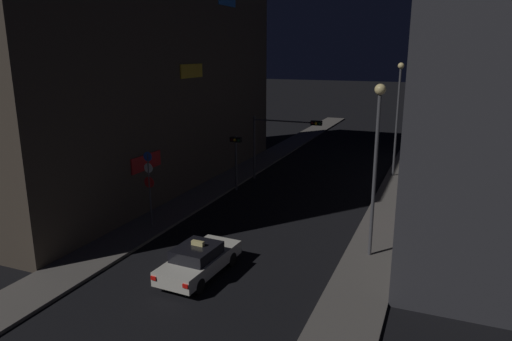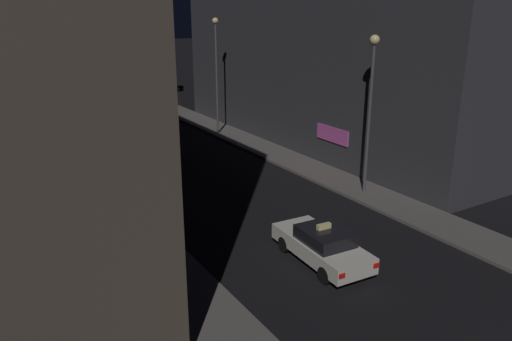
# 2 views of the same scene
# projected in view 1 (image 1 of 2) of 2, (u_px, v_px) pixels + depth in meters

# --- Properties ---
(sidewalk_left) EXTENTS (2.49, 61.51, 0.15)m
(sidewalk_left) POSITION_uv_depth(u_px,v_px,m) (255.00, 165.00, 39.34)
(sidewalk_left) COLOR #5B5651
(sidewalk_left) RESTS_ON ground_plane
(sidewalk_right) EXTENTS (2.49, 61.51, 0.15)m
(sidewalk_right) POSITION_uv_depth(u_px,v_px,m) (402.00, 179.00, 34.92)
(sidewalk_right) COLOR #5B5651
(sidewalk_right) RESTS_ON ground_plane
(building_facade_left) EXTENTS (8.94, 27.76, 17.77)m
(building_facade_left) POSITION_uv_depth(u_px,v_px,m) (135.00, 59.00, 32.11)
(building_facade_left) COLOR #473D33
(building_facade_left) RESTS_ON ground_plane
(building_facade_right) EXTENTS (8.91, 28.03, 11.78)m
(building_facade_right) POSITION_uv_depth(u_px,v_px,m) (502.00, 114.00, 27.15)
(building_facade_right) COLOR #333338
(building_facade_right) RESTS_ON ground_plane
(taxi) EXTENTS (2.03, 4.54, 1.62)m
(taxi) POSITION_uv_depth(u_px,v_px,m) (199.00, 260.00, 19.94)
(taxi) COLOR silver
(taxi) RESTS_ON ground_plane
(traffic_light_overhead) EXTENTS (5.22, 0.42, 4.78)m
(traffic_light_overhead) POSITION_uv_depth(u_px,v_px,m) (281.00, 135.00, 33.84)
(traffic_light_overhead) COLOR #47474C
(traffic_light_overhead) RESTS_ON ground_plane
(traffic_light_left_kerb) EXTENTS (0.80, 0.42, 3.84)m
(traffic_light_left_kerb) POSITION_uv_depth(u_px,v_px,m) (236.00, 152.00, 31.86)
(traffic_light_left_kerb) COLOR #47474C
(traffic_light_left_kerb) RESTS_ON ground_plane
(sign_pole_left) EXTENTS (0.61, 0.10, 4.12)m
(sign_pole_left) POSITION_uv_depth(u_px,v_px,m) (149.00, 182.00, 24.96)
(sign_pole_left) COLOR #47474C
(sign_pole_left) RESTS_ON sidewalk_left
(street_lamp_near_block) EXTENTS (0.49, 0.49, 7.93)m
(street_lamp_near_block) POSITION_uv_depth(u_px,v_px,m) (377.00, 145.00, 20.54)
(street_lamp_near_block) COLOR #47474C
(street_lamp_near_block) RESTS_ON sidewalk_right
(street_lamp_far_block) EXTENTS (0.45, 0.45, 8.49)m
(street_lamp_far_block) POSITION_uv_depth(u_px,v_px,m) (398.00, 106.00, 34.50)
(street_lamp_far_block) COLOR #47474C
(street_lamp_far_block) RESTS_ON sidewalk_right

